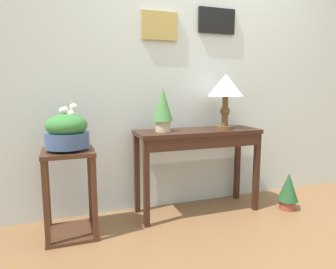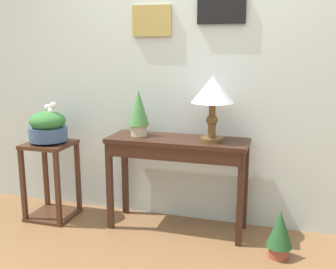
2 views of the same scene
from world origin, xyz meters
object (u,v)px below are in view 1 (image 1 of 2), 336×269
console_table (199,144)px  potted_plant_floor (288,190)px  pedestal_stand_left (70,193)px  planter_bowl_wide (67,132)px  potted_plant_on_console (163,108)px  table_lamp (226,88)px

console_table → potted_plant_floor: bearing=-15.7°
pedestal_stand_left → planter_bowl_wide: bearing=46.4°
console_table → potted_plant_on_console: (-0.32, 0.03, 0.32)m
console_table → potted_plant_on_console: size_ratio=2.98×
potted_plant_on_console → pedestal_stand_left: size_ratio=0.56×
planter_bowl_wide → console_table: bearing=3.6°
console_table → table_lamp: 0.55m
console_table → table_lamp: table_lamp is taller
planter_bowl_wide → potted_plant_floor: 2.01m
pedestal_stand_left → potted_plant_floor: (1.91, -0.16, -0.14)m
planter_bowl_wide → table_lamp: bearing=3.8°
potted_plant_on_console → planter_bowl_wide: size_ratio=1.08×
table_lamp → potted_plant_on_console: bearing=179.6°
pedestal_stand_left → potted_plant_floor: 1.92m
table_lamp → pedestal_stand_left: table_lamp is taller
potted_plant_floor → console_table: bearing=164.3°
potted_plant_on_console → potted_plant_floor: (1.13, -0.25, -0.77)m
potted_plant_on_console → planter_bowl_wide: (-0.77, -0.10, -0.15)m
planter_bowl_wide → potted_plant_floor: (1.91, -0.16, -0.61)m
potted_plant_on_console → potted_plant_floor: 1.39m
planter_bowl_wide → potted_plant_floor: planter_bowl_wide is taller
console_table → planter_bowl_wide: bearing=-176.4°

